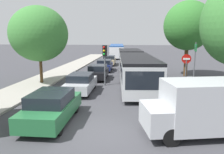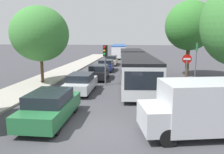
{
  "view_description": "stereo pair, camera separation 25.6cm",
  "coord_description": "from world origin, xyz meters",
  "px_view_note": "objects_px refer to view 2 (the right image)",
  "views": [
    {
      "loc": [
        1.88,
        -9.13,
        4.1
      ],
      "look_at": [
        0.2,
        6.41,
        1.2
      ],
      "focal_mm": 35.0,
      "sensor_mm": 36.0,
      "label": 1
    },
    {
      "loc": [
        2.14,
        -9.1,
        4.1
      ],
      "look_at": [
        0.2,
        6.41,
        1.2
      ],
      "focal_mm": 35.0,
      "sensor_mm": 36.0,
      "label": 2
    }
  ],
  "objects_px": {
    "direction_sign_post": "(196,54)",
    "tree_left_mid": "(41,35)",
    "city_bus_rear": "(119,50)",
    "traffic_light": "(105,56)",
    "white_van": "(206,107)",
    "tree_right_mid": "(190,26)",
    "queued_car_navy": "(106,65)",
    "queued_car_tan": "(111,60)",
    "articulated_bus": "(134,64)",
    "queued_car_black": "(99,72)",
    "queued_car_green": "(50,106)",
    "queued_car_silver": "(81,83)",
    "no_entry_sign": "(186,67)"
  },
  "relations": [
    {
      "from": "queued_car_tan",
      "to": "white_van",
      "type": "xyz_separation_m",
      "value": [
        6.85,
        -22.45,
        0.55
      ]
    },
    {
      "from": "traffic_light",
      "to": "tree_left_mid",
      "type": "height_order",
      "value": "tree_left_mid"
    },
    {
      "from": "queued_car_tan",
      "to": "tree_left_mid",
      "type": "distance_m",
      "value": 14.61
    },
    {
      "from": "no_entry_sign",
      "to": "articulated_bus",
      "type": "bearing_deg",
      "value": -138.06
    },
    {
      "from": "city_bus_rear",
      "to": "direction_sign_post",
      "type": "relative_size",
      "value": 3.24
    },
    {
      "from": "queued_car_green",
      "to": "queued_car_tan",
      "type": "height_order",
      "value": "queued_car_green"
    },
    {
      "from": "traffic_light",
      "to": "tree_right_mid",
      "type": "bearing_deg",
      "value": 142.42
    },
    {
      "from": "queued_car_navy",
      "to": "traffic_light",
      "type": "height_order",
      "value": "traffic_light"
    },
    {
      "from": "city_bus_rear",
      "to": "tree_left_mid",
      "type": "height_order",
      "value": "tree_left_mid"
    },
    {
      "from": "queued_car_black",
      "to": "articulated_bus",
      "type": "bearing_deg",
      "value": -84.23
    },
    {
      "from": "articulated_bus",
      "to": "queued_car_black",
      "type": "height_order",
      "value": "articulated_bus"
    },
    {
      "from": "articulated_bus",
      "to": "city_bus_rear",
      "type": "bearing_deg",
      "value": -176.1
    },
    {
      "from": "direction_sign_post",
      "to": "tree_left_mid",
      "type": "distance_m",
      "value": 13.72
    },
    {
      "from": "queued_car_navy",
      "to": "white_van",
      "type": "xyz_separation_m",
      "value": [
        6.75,
        -16.8,
        0.55
      ]
    },
    {
      "from": "city_bus_rear",
      "to": "queued_car_green",
      "type": "relative_size",
      "value": 2.64
    },
    {
      "from": "white_van",
      "to": "tree_left_mid",
      "type": "height_order",
      "value": "tree_left_mid"
    },
    {
      "from": "traffic_light",
      "to": "no_entry_sign",
      "type": "xyz_separation_m",
      "value": [
        6.33,
        -1.35,
        -0.62
      ]
    },
    {
      "from": "no_entry_sign",
      "to": "tree_right_mid",
      "type": "bearing_deg",
      "value": 167.64
    },
    {
      "from": "no_entry_sign",
      "to": "traffic_light",
      "type": "bearing_deg",
      "value": -102.06
    },
    {
      "from": "queued_car_silver",
      "to": "queued_car_tan",
      "type": "height_order",
      "value": "queued_car_silver"
    },
    {
      "from": "traffic_light",
      "to": "city_bus_rear",
      "type": "bearing_deg",
      "value": -159.45
    },
    {
      "from": "tree_left_mid",
      "to": "direction_sign_post",
      "type": "bearing_deg",
      "value": 9.32
    },
    {
      "from": "direction_sign_post",
      "to": "tree_left_mid",
      "type": "height_order",
      "value": "tree_left_mid"
    },
    {
      "from": "articulated_bus",
      "to": "queued_car_navy",
      "type": "relative_size",
      "value": 4.37
    },
    {
      "from": "direction_sign_post",
      "to": "tree_right_mid",
      "type": "relative_size",
      "value": 0.47
    },
    {
      "from": "queued_car_navy",
      "to": "city_bus_rear",
      "type": "bearing_deg",
      "value": -0.69
    },
    {
      "from": "queued_car_black",
      "to": "tree_left_mid",
      "type": "relative_size",
      "value": 0.61
    },
    {
      "from": "queued_car_tan",
      "to": "direction_sign_post",
      "type": "xyz_separation_m",
      "value": [
        9.11,
        -11.3,
        1.86
      ]
    },
    {
      "from": "tree_left_mid",
      "to": "tree_right_mid",
      "type": "height_order",
      "value": "tree_right_mid"
    },
    {
      "from": "queued_car_navy",
      "to": "traffic_light",
      "type": "bearing_deg",
      "value": -172.8
    },
    {
      "from": "city_bus_rear",
      "to": "queued_car_tan",
      "type": "xyz_separation_m",
      "value": [
        0.01,
        -12.51,
        -0.74
      ]
    },
    {
      "from": "city_bus_rear",
      "to": "white_van",
      "type": "relative_size",
      "value": 2.2
    },
    {
      "from": "city_bus_rear",
      "to": "tree_right_mid",
      "type": "distance_m",
      "value": 22.87
    },
    {
      "from": "city_bus_rear",
      "to": "queued_car_green",
      "type": "distance_m",
      "value": 34.39
    },
    {
      "from": "queued_car_silver",
      "to": "traffic_light",
      "type": "xyz_separation_m",
      "value": [
        1.41,
        2.58,
        1.78
      ]
    },
    {
      "from": "tree_right_mid",
      "to": "queued_car_silver",
      "type": "bearing_deg",
      "value": -139.15
    },
    {
      "from": "queued_car_silver",
      "to": "white_van",
      "type": "height_order",
      "value": "white_van"
    },
    {
      "from": "no_entry_sign",
      "to": "white_van",
      "type": "bearing_deg",
      "value": -5.47
    },
    {
      "from": "articulated_bus",
      "to": "tree_right_mid",
      "type": "height_order",
      "value": "tree_right_mid"
    },
    {
      "from": "queued_car_green",
      "to": "tree_right_mid",
      "type": "bearing_deg",
      "value": -34.89
    },
    {
      "from": "articulated_bus",
      "to": "traffic_light",
      "type": "xyz_separation_m",
      "value": [
        -2.36,
        -3.07,
        1.03
      ]
    },
    {
      "from": "queued_car_green",
      "to": "queued_car_black",
      "type": "xyz_separation_m",
      "value": [
        0.34,
        10.99,
        -0.06
      ]
    },
    {
      "from": "articulated_bus",
      "to": "city_bus_rear",
      "type": "relative_size",
      "value": 1.48
    },
    {
      "from": "city_bus_rear",
      "to": "white_van",
      "type": "xyz_separation_m",
      "value": [
        6.86,
        -34.96,
        -0.19
      ]
    },
    {
      "from": "city_bus_rear",
      "to": "traffic_light",
      "type": "xyz_separation_m",
      "value": [
        1.25,
        -26.05,
        1.07
      ]
    },
    {
      "from": "direction_sign_post",
      "to": "tree_right_mid",
      "type": "bearing_deg",
      "value": -80.56
    },
    {
      "from": "traffic_light",
      "to": "queued_car_black",
      "type": "bearing_deg",
      "value": -140.57
    },
    {
      "from": "tree_left_mid",
      "to": "queued_car_tan",
      "type": "bearing_deg",
      "value": 72.21
    },
    {
      "from": "tree_left_mid",
      "to": "traffic_light",
      "type": "bearing_deg",
      "value": -0.3
    },
    {
      "from": "queued_car_tan",
      "to": "tree_right_mid",
      "type": "distance_m",
      "value": 12.97
    }
  ]
}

